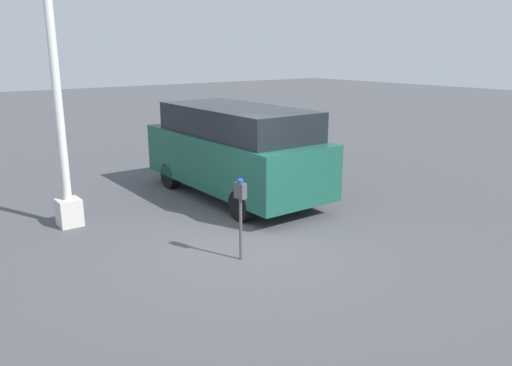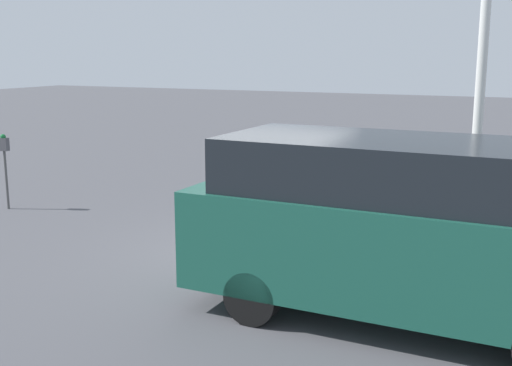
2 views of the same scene
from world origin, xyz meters
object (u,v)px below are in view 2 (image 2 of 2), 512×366
(parking_meter_near, at_px, (243,181))
(parking_meter_far, at_px, (4,154))
(parked_van, at_px, (405,225))
(lamp_post, at_px, (479,103))

(parking_meter_near, bearing_deg, parking_meter_far, 171.68)
(parking_meter_near, distance_m, parking_meter_far, 5.37)
(parking_meter_near, distance_m, parked_van, 3.75)
(parking_meter_far, relative_size, lamp_post, 0.23)
(parked_van, bearing_deg, lamp_post, 86.01)
(lamp_post, distance_m, parked_van, 4.00)
(parking_meter_far, bearing_deg, parked_van, -21.87)
(parking_meter_near, bearing_deg, lamp_post, 19.00)
(parking_meter_near, xyz_separation_m, lamp_post, (3.44, 1.75, 1.28))
(parking_meter_far, distance_m, lamp_post, 9.05)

